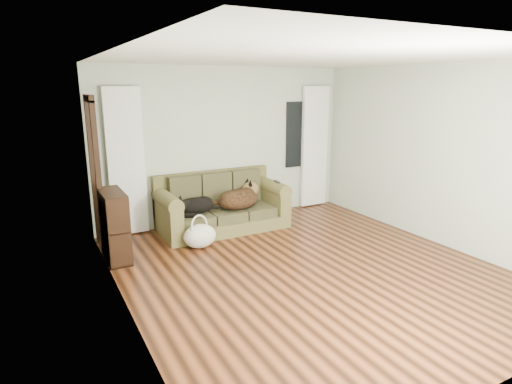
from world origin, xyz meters
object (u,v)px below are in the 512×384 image
dog_shepherd (240,199)px  tote_bag (200,237)px  bookshelf (114,223)px  sofa (223,202)px  dog_black_lab (194,205)px

dog_shepherd → tote_bag: (-0.90, -0.52, -0.33)m
dog_shepherd → bookshelf: bookshelf is taller
sofa → tote_bag: sofa is taller
sofa → dog_black_lab: (-0.51, -0.04, 0.03)m
dog_black_lab → dog_shepherd: 0.77m
dog_black_lab → bookshelf: size_ratio=0.62×
dog_black_lab → bookshelf: bookshelf is taller
dog_black_lab → tote_bag: size_ratio=1.22×
dog_black_lab → tote_bag: bearing=-98.8°
tote_bag → bookshelf: 1.20m
dog_shepherd → bookshelf: bearing=-1.8°
tote_bag → dog_black_lab: bearing=77.1°
dog_black_lab → dog_shepherd: bearing=1.0°
sofa → tote_bag: 0.93m
dog_black_lab → dog_shepherd: size_ratio=0.77×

